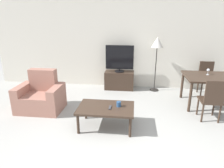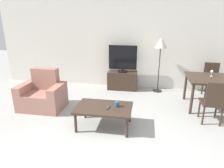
# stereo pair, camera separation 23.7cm
# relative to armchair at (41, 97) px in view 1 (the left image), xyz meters

# --- Properties ---
(wall_back) EXTENTS (7.88, 0.06, 2.70)m
(wall_back) POSITION_rel_armchair_xyz_m (1.80, 1.86, 1.05)
(wall_back) COLOR silver
(wall_back) RESTS_ON ground_plane
(armchair) EXTENTS (0.97, 0.70, 0.89)m
(armchair) POSITION_rel_armchair_xyz_m (0.00, 0.00, 0.00)
(armchair) COLOR #9E6B5B
(armchair) RESTS_ON ground_plane
(tv_stand) EXTENTS (0.83, 0.42, 0.51)m
(tv_stand) POSITION_rel_armchair_xyz_m (1.64, 1.58, -0.05)
(tv_stand) COLOR #38281E
(tv_stand) RESTS_ON ground_plane
(tv) EXTENTS (0.79, 0.28, 0.75)m
(tv) POSITION_rel_armchair_xyz_m (1.64, 1.58, 0.59)
(tv) COLOR black
(tv) RESTS_ON tv_stand
(coffee_table) EXTENTS (1.04, 0.68, 0.42)m
(coffee_table) POSITION_rel_armchair_xyz_m (1.57, -0.59, 0.07)
(coffee_table) COLOR #38281E
(coffee_table) RESTS_ON ground_plane
(dining_table) EXTENTS (1.12, 0.94, 0.72)m
(dining_table) POSITION_rel_armchair_xyz_m (3.80, 0.67, 0.33)
(dining_table) COLOR #38281E
(dining_table) RESTS_ON ground_plane
(dining_chair_near) EXTENTS (0.40, 0.40, 0.88)m
(dining_chair_near) POSITION_rel_armchair_xyz_m (3.60, -0.11, 0.18)
(dining_chair_near) COLOR #38281E
(dining_chair_near) RESTS_ON ground_plane
(dining_chair_far) EXTENTS (0.40, 0.40, 0.88)m
(dining_chair_far) POSITION_rel_armchair_xyz_m (3.99, 1.45, 0.18)
(dining_chair_far) COLOR #38281E
(dining_chair_far) RESTS_ON ground_plane
(floor_lamp) EXTENTS (0.32, 0.32, 1.50)m
(floor_lamp) POSITION_rel_armchair_xyz_m (2.65, 1.55, 0.98)
(floor_lamp) COLOR black
(floor_lamp) RESTS_ON ground_plane
(remote_primary) EXTENTS (0.04, 0.15, 0.02)m
(remote_primary) POSITION_rel_armchair_xyz_m (1.65, -0.63, 0.12)
(remote_primary) COLOR #38383D
(remote_primary) RESTS_ON coffee_table
(cup_white_near) EXTENTS (0.08, 0.08, 0.10)m
(cup_white_near) POSITION_rel_armchair_xyz_m (1.80, -0.54, 0.16)
(cup_white_near) COLOR navy
(cup_white_near) RESTS_ON coffee_table
(wine_glass_right) EXTENTS (0.07, 0.07, 0.15)m
(wine_glass_right) POSITION_rel_armchair_xyz_m (3.77, 0.79, 0.52)
(wine_glass_right) COLOR silver
(wine_glass_right) RESTS_ON dining_table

